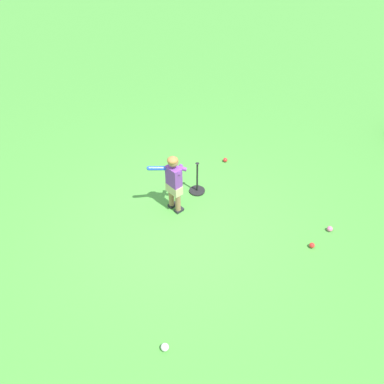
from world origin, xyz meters
name	(u,v)px	position (x,y,z in m)	size (l,w,h in m)	color
ground_plane	(178,226)	(0.00, 0.00, 0.00)	(40.00, 40.00, 0.00)	#479338
child_batter	(173,179)	(-0.38, -0.17, 0.65)	(0.36, 0.59, 1.08)	#232328
play_ball_midfield	(312,245)	(-0.11, 2.11, 0.04)	(0.08, 0.08, 0.08)	red
play_ball_by_bucket	(165,347)	(2.04, 0.46, 0.05)	(0.10, 0.10, 0.10)	white
play_ball_far_left	(330,229)	(-0.54, 2.38, 0.04)	(0.09, 0.09, 0.09)	pink
play_ball_far_right	(225,160)	(-1.95, 0.39, 0.04)	(0.08, 0.08, 0.08)	red
batting_tee	(197,187)	(-0.93, 0.09, 0.10)	(0.28, 0.28, 0.62)	black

